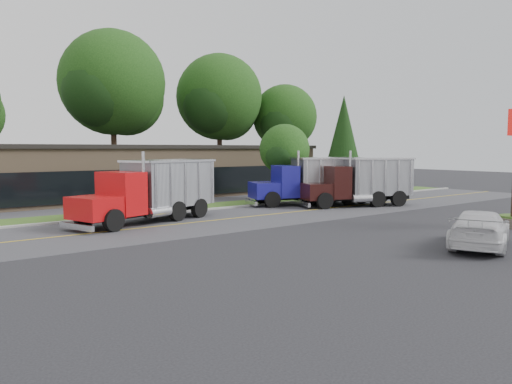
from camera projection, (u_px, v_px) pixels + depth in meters
ground at (340, 244)px, 21.01m from camera, size 140.00×140.00×0.00m
road at (220, 220)px, 28.08m from camera, size 60.00×8.00×0.02m
center_line at (220, 220)px, 28.08m from camera, size 60.00×0.12×0.01m
curb at (183, 212)px, 31.38m from camera, size 60.00×0.30×0.12m
grass_verge at (170, 210)px, 32.80m from camera, size 60.00×3.40×0.03m
far_parking at (137, 203)px, 36.73m from camera, size 60.00×7.00×0.02m
strip_mall at (129, 172)px, 42.49m from camera, size 32.00×12.00×4.00m
tree_far_c at (114, 88)px, 49.51m from camera, size 10.99×10.34×15.68m
tree_far_d at (220, 101)px, 56.12m from camera, size 10.21×9.61×14.56m
tree_far_e at (285, 120)px, 59.57m from camera, size 8.13×7.65×11.60m
evergreen_right at (343, 139)px, 46.96m from camera, size 3.96×3.96×9.00m
tree_verge at (285, 152)px, 38.67m from camera, size 4.14×3.89×5.90m
dump_truck_red at (154, 189)px, 27.53m from camera, size 8.96×4.84×3.36m
dump_truck_blue at (312, 179)px, 35.66m from camera, size 8.32×5.20×3.36m
dump_truck_maroon at (362, 180)px, 34.83m from camera, size 8.17×5.12×3.36m
rally_car at (480, 229)px, 20.29m from camera, size 5.63×4.05×1.51m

